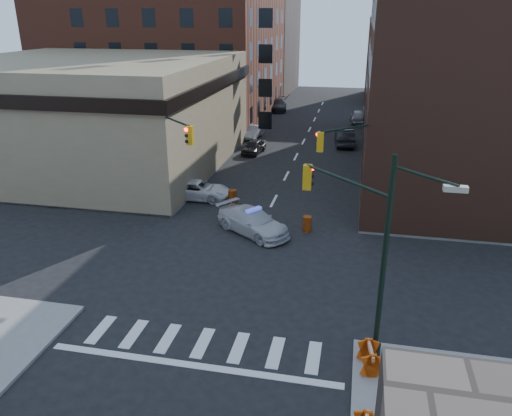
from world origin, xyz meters
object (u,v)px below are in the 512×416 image
at_px(parked_car_enear, 345,137).
at_px(pedestrian_a, 149,180).
at_px(parked_car_wnear, 254,147).
at_px(parked_car_wfar, 253,132).
at_px(pickup, 198,190).
at_px(barrel_bank, 233,197).
at_px(barrel_road, 307,224).
at_px(pedestrian_b, 88,189).
at_px(police_car, 253,222).
at_px(barricade_nw_a, 170,204).
at_px(barricade_se_a, 370,358).

distance_m(parked_car_enear, pedestrian_a, 22.31).
distance_m(parked_car_wnear, parked_car_wfar, 6.35).
relative_size(pickup, barrel_bank, 4.54).
xyz_separation_m(parked_car_wnear, pedestrian_a, (-5.09, -12.83, 0.46)).
height_order(pickup, parked_car_wnear, pickup).
xyz_separation_m(parked_car_enear, barrel_road, (-1.32, -22.20, -0.34)).
xyz_separation_m(pickup, pedestrian_b, (-7.16, -2.52, 0.42)).
relative_size(parked_car_wfar, barrel_bank, 3.70).
distance_m(parked_car_wnear, pedestrian_b, 17.72).
bearing_deg(parked_car_wnear, parked_car_enear, 38.78).
height_order(parked_car_wfar, barrel_bank, parked_car_wfar).
xyz_separation_m(police_car, parked_car_enear, (4.52, 23.10, 0.09)).
xyz_separation_m(pedestrian_b, barricade_nw_a, (6.06, -0.25, -0.51)).
bearing_deg(parked_car_wfar, barricade_nw_a, -86.71).
distance_m(parked_car_wnear, barricade_se_a, 31.47).
bearing_deg(pickup, parked_car_enear, -29.17).
distance_m(police_car, parked_car_enear, 23.54).
bearing_deg(parked_car_wfar, pedestrian_b, -102.09).
xyz_separation_m(parked_car_wnear, barricade_nw_a, (-2.39, -15.82, -0.07)).
bearing_deg(pedestrian_a, police_car, 3.05).
relative_size(parked_car_wfar, barricade_se_a, 3.11).
height_order(police_car, pedestrian_a, pedestrian_a).
bearing_deg(barricade_nw_a, parked_car_wfar, 95.88).
xyz_separation_m(parked_car_wfar, barrel_road, (8.40, -23.42, -0.15)).
relative_size(pickup, parked_car_enear, 0.95).
bearing_deg(pickup, pedestrian_a, 85.59).
distance_m(barrel_road, barricade_nw_a, 9.50).
relative_size(pedestrian_a, barricade_se_a, 1.52).
bearing_deg(pedestrian_a, pedestrian_b, -107.05).
bearing_deg(police_car, barrel_bank, 63.77).
relative_size(pedestrian_a, pedestrian_b, 1.01).
relative_size(barricade_se_a, barricade_nw_a, 1.12).
relative_size(barrel_road, barrel_bank, 0.94).
xyz_separation_m(pedestrian_a, barricade_nw_a, (2.71, -2.99, -0.53)).
height_order(police_car, barrel_bank, police_car).
bearing_deg(barricade_nw_a, pickup, 76.92).
bearing_deg(police_car, barricade_se_a, -113.54).
height_order(parked_car_enear, barricade_se_a, parked_car_enear).
bearing_deg(police_car, pedestrian_b, 113.71).
xyz_separation_m(police_car, pedestrian_a, (-8.91, 5.29, 0.35)).
xyz_separation_m(police_car, pickup, (-5.11, 5.07, -0.08)).
height_order(police_car, parked_car_wfar, police_car).
height_order(police_car, parked_car_wnear, police_car).
xyz_separation_m(barrel_road, barrel_bank, (-5.62, 3.60, 0.03)).
relative_size(police_car, barricade_se_a, 4.10).
bearing_deg(barricade_se_a, parked_car_enear, -5.05).
distance_m(pickup, parked_car_enear, 20.44).
height_order(parked_car_enear, pedestrian_a, pedestrian_a).
height_order(pedestrian_b, barricade_nw_a, pedestrian_b).
relative_size(parked_car_wnear, pedestrian_b, 2.01).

